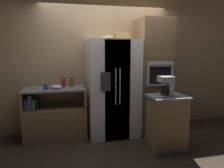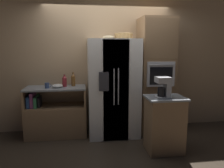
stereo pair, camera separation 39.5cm
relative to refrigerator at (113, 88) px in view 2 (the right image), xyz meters
The scene contains 13 objects.
ground_plane 0.92m from the refrigerator, 158.03° to the right, with size 20.00×20.00×0.00m, color #382D23.
wall_back 0.63m from the refrigerator, 99.43° to the left, with size 12.00×0.06×2.80m.
counter_left 1.24m from the refrigerator, behind, with size 1.13×0.57×0.94m.
refrigerator is the anchor object (origin of this frame).
wall_oven 0.88m from the refrigerator, ahead, with size 0.64×0.67×2.25m.
island_counter 1.19m from the refrigerator, 48.80° to the right, with size 0.61×0.49×0.91m.
wicker_basket 1.00m from the refrigerator, ahead, with size 0.35×0.35×0.11m.
fruit_bowl 0.96m from the refrigerator, 143.80° to the left, with size 0.23×0.23×0.07m.
bottle_tall 0.79m from the refrigerator, 165.93° to the left, with size 0.08×0.08×0.27m.
bottle_short 0.94m from the refrigerator, behind, with size 0.09×0.09×0.23m.
mug 1.23m from the refrigerator, behind, with size 0.12×0.08×0.10m.
mixing_bowl 1.05m from the refrigerator, behind, with size 0.20×0.20×0.07m.
coffee_maker 1.12m from the refrigerator, 52.03° to the right, with size 0.21×0.21×0.33m.
Camera 2 is at (-0.51, -4.04, 1.68)m, focal length 35.00 mm.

